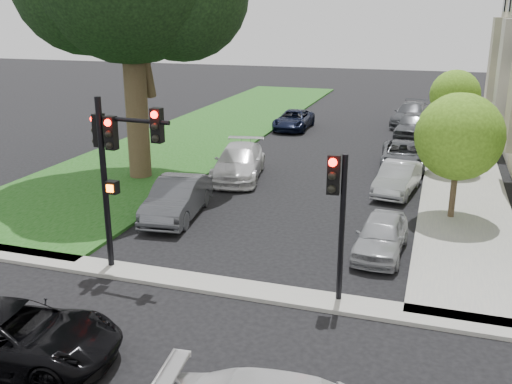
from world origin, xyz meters
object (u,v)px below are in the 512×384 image
(small_tree_a, at_px, (459,137))
(car_parked_0, at_px, (381,235))
(car_parked_3, at_px, (412,125))
(car_parked_6, at_px, (239,162))
(small_tree_b, at_px, (456,120))
(car_parked_2, at_px, (403,155))
(car_parked_1, at_px, (398,178))
(car_parked_8, at_px, (294,120))
(small_tree_c, at_px, (455,95))
(car_parked_5, at_px, (177,198))
(car_parked_4, at_px, (412,114))
(traffic_signal_main, at_px, (115,154))
(traffic_signal_secondary, at_px, (338,201))
(car_cross_near, at_px, (12,335))

(small_tree_a, height_order, car_parked_0, small_tree_a)
(car_parked_3, height_order, car_parked_6, car_parked_3)
(small_tree_b, xyz_separation_m, car_parked_2, (-2.35, 0.38, -1.97))
(car_parked_1, xyz_separation_m, car_parked_8, (-7.84, 12.45, -0.02))
(small_tree_a, xyz_separation_m, car_parked_0, (-2.21, -4.12, -2.58))
(small_tree_c, bearing_deg, car_parked_5, -120.55)
(car_parked_1, bearing_deg, small_tree_b, 69.10)
(car_parked_0, xyz_separation_m, car_parked_8, (-7.88, 19.33, 0.00))
(car_parked_8, bearing_deg, car_parked_4, 26.04)
(small_tree_b, xyz_separation_m, car_parked_8, (-10.09, 8.31, -1.98))
(traffic_signal_main, relative_size, car_parked_2, 1.15)
(small_tree_a, relative_size, car_parked_1, 1.20)
(traffic_signal_secondary, height_order, car_parked_8, traffic_signal_secondary)
(traffic_signal_main, distance_m, car_parked_2, 16.99)
(traffic_signal_secondary, height_order, car_parked_0, traffic_signal_secondary)
(car_parked_0, relative_size, car_parked_2, 0.81)
(small_tree_c, distance_m, car_parked_3, 3.30)
(small_tree_b, relative_size, car_parked_6, 0.75)
(small_tree_c, xyz_separation_m, car_parked_3, (-2.33, 0.96, -2.13))
(small_tree_b, relative_size, car_parked_4, 0.72)
(traffic_signal_secondary, distance_m, car_parked_5, 8.77)
(traffic_signal_main, bearing_deg, car_parked_6, 90.28)
(traffic_signal_secondary, bearing_deg, car_parked_0, 76.96)
(car_parked_2, xyz_separation_m, car_parked_5, (-7.70, -10.26, 0.12))
(small_tree_a, relative_size, car_cross_near, 0.99)
(car_parked_1, relative_size, car_parked_5, 0.87)
(small_tree_c, relative_size, car_parked_0, 1.17)
(car_parked_2, relative_size, car_parked_4, 0.85)
(car_parked_6, distance_m, car_parked_8, 12.28)
(small_tree_b, xyz_separation_m, traffic_signal_secondary, (-3.07, -14.74, 0.28))
(car_cross_near, relative_size, car_parked_2, 1.06)
(small_tree_b, bearing_deg, car_parked_2, 170.86)
(car_parked_1, distance_m, car_parked_4, 16.23)
(small_tree_c, height_order, car_parked_4, small_tree_c)
(car_parked_2, bearing_deg, small_tree_c, 67.04)
(car_parked_3, distance_m, car_parked_4, 4.00)
(car_parked_0, relative_size, car_parked_5, 0.81)
(car_parked_6, bearing_deg, car_parked_3, 47.87)
(traffic_signal_main, height_order, car_cross_near, traffic_signal_main)
(car_parked_1, relative_size, car_parked_3, 0.88)
(car_parked_5, height_order, car_parked_8, car_parked_5)
(traffic_signal_secondary, bearing_deg, small_tree_a, 68.62)
(car_parked_1, relative_size, car_parked_6, 0.76)
(car_parked_5, bearing_deg, car_parked_8, 83.01)
(car_parked_0, relative_size, car_parked_1, 0.93)
(car_parked_3, xyz_separation_m, car_parked_5, (-7.72, -17.98, -0.02))
(car_parked_1, height_order, car_parked_4, car_parked_4)
(small_tree_c, xyz_separation_m, car_parked_4, (-2.60, 4.95, -2.12))
(car_cross_near, relative_size, car_parked_0, 1.31)
(car_cross_near, relative_size, car_parked_3, 1.07)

